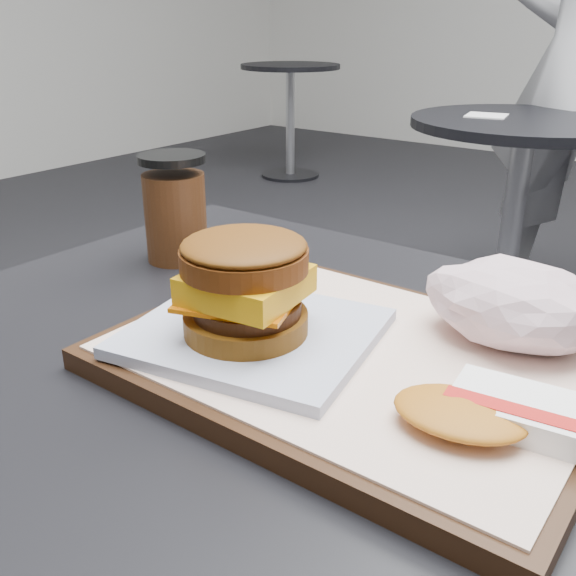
# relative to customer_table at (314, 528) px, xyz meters

# --- Properties ---
(customer_table) EXTENTS (0.80, 0.60, 0.77)m
(customer_table) POSITION_rel_customer_table_xyz_m (0.00, 0.00, 0.00)
(customer_table) COLOR #A5A5AA
(customer_table) RESTS_ON ground
(serving_tray) EXTENTS (0.38, 0.28, 0.02)m
(serving_tray) POSITION_rel_customer_table_xyz_m (0.04, 0.00, 0.20)
(serving_tray) COLOR black
(serving_tray) RESTS_ON customer_table
(breakfast_sandwich) EXTENTS (0.22, 0.20, 0.09)m
(breakfast_sandwich) POSITION_rel_customer_table_xyz_m (-0.04, -0.04, 0.24)
(breakfast_sandwich) COLOR silver
(breakfast_sandwich) RESTS_ON serving_tray
(hash_brown) EXTENTS (0.13, 0.10, 0.02)m
(hash_brown) POSITION_rel_customer_table_xyz_m (0.16, -0.04, 0.22)
(hash_brown) COLOR white
(hash_brown) RESTS_ON serving_tray
(crumpled_wrapper) EXTENTS (0.14, 0.11, 0.06)m
(crumpled_wrapper) POSITION_rel_customer_table_xyz_m (0.13, 0.09, 0.24)
(crumpled_wrapper) COLOR silver
(crumpled_wrapper) RESTS_ON serving_tray
(coffee_cup) EXTENTS (0.08, 0.08, 0.12)m
(coffee_cup) POSITION_rel_customer_table_xyz_m (-0.27, 0.10, 0.24)
(coffee_cup) COLOR #41210F
(coffee_cup) RESTS_ON customer_table
(neighbor_table) EXTENTS (0.70, 0.70, 0.75)m
(neighbor_table) POSITION_rel_customer_table_xyz_m (-0.35, 1.65, -0.03)
(neighbor_table) COLOR black
(neighbor_table) RESTS_ON ground
(napkin) EXTENTS (0.14, 0.14, 0.00)m
(napkin) POSITION_rel_customer_table_xyz_m (-0.46, 1.62, 0.17)
(napkin) COLOR white
(napkin) RESTS_ON neighbor_table
(bg_table_mid) EXTENTS (0.66, 0.66, 0.75)m
(bg_table_mid) POSITION_rel_customer_table_xyz_m (-2.40, 3.20, -0.02)
(bg_table_mid) COLOR black
(bg_table_mid) RESTS_ON ground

